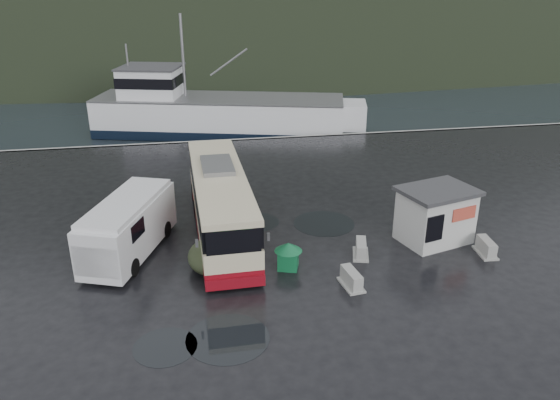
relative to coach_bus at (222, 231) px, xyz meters
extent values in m
plane|color=black|center=(0.93, -3.15, 0.00)|extent=(160.00, 160.00, 0.00)
cube|color=black|center=(0.93, 106.85, 0.00)|extent=(300.00, 180.00, 0.02)
cube|color=#999993|center=(0.93, 16.85, 0.00)|extent=(160.00, 0.60, 1.50)
ellipsoid|color=black|center=(10.93, 246.85, 0.00)|extent=(780.00, 540.00, 570.00)
cylinder|color=black|center=(-0.47, -9.26, 0.01)|extent=(3.17, 3.17, 0.01)
cylinder|color=black|center=(-2.78, -9.38, 0.01)|extent=(2.36, 2.36, 0.01)
cylinder|color=black|center=(5.58, -0.04, 0.01)|extent=(3.34, 3.34, 0.01)
cylinder|color=black|center=(1.96, 0.77, 0.01)|extent=(2.53, 2.53, 0.01)
camera|label=1|loc=(-1.46, -26.21, 12.70)|focal=35.00mm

